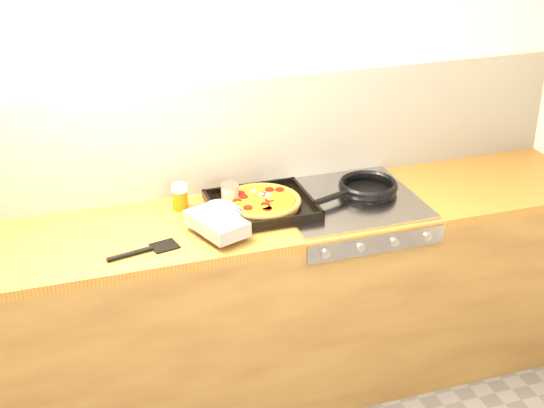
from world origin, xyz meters
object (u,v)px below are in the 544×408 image
object	(u,v)px
frying_pan	(367,188)
tomato_can	(230,195)
pizza_on_tray	(249,207)
juice_glass	(180,197)

from	to	relation	value
frying_pan	tomato_can	distance (m)	0.61
pizza_on_tray	frying_pan	world-z (taller)	pizza_on_tray
pizza_on_tray	tomato_can	bearing A→B (deg)	112.23
pizza_on_tray	tomato_can	world-z (taller)	tomato_can
tomato_can	juice_glass	xyz separation A→B (m)	(-0.21, 0.04, 0.00)
pizza_on_tray	tomato_can	distance (m)	0.13
pizza_on_tray	juice_glass	xyz separation A→B (m)	(-0.25, 0.16, 0.01)
tomato_can	juice_glass	bearing A→B (deg)	167.73
juice_glass	pizza_on_tray	bearing A→B (deg)	-32.60
frying_pan	tomato_can	size ratio (longest dim) A/B	4.24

